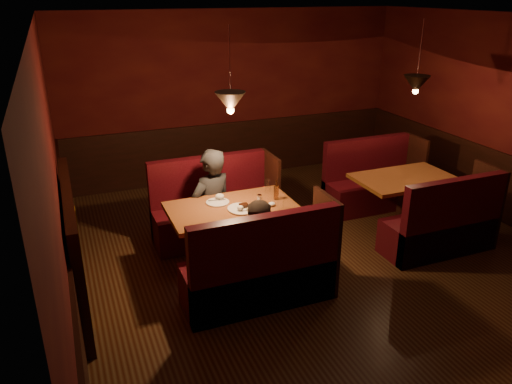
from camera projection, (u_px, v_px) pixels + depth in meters
name	position (u px, v px, depth m)	size (l,w,h in m)	color
room	(312.00, 188.00, 5.77)	(6.02, 7.02, 2.92)	#341609
main_table	(234.00, 221.00, 5.95)	(1.51, 0.91, 1.05)	brown
main_bench_far	(214.00, 213.00, 6.79)	(1.66, 0.59, 1.13)	#38040A
main_bench_near	(263.00, 275.00, 5.32)	(1.66, 0.59, 1.13)	#38040A
second_table	(404.00, 190.00, 6.99)	(1.36, 0.87, 0.77)	brown
second_bench_far	(371.00, 185.00, 7.78)	(1.51, 0.56, 1.08)	#38040A
second_bench_near	(443.00, 228.00, 6.38)	(1.51, 0.56, 1.08)	#38040A
diner_a	(211.00, 188.00, 6.29)	(0.63, 0.41, 1.72)	black
diner_b	(262.00, 232.00, 5.48)	(0.69, 0.54, 1.42)	#2E241E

